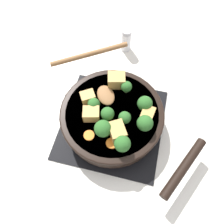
# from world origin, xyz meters

# --- Properties ---
(ground_plane) EXTENTS (2.40, 2.40, 0.00)m
(ground_plane) POSITION_xyz_m (0.00, 0.00, 0.00)
(ground_plane) COLOR white
(front_burner_grate) EXTENTS (0.31, 0.31, 0.03)m
(front_burner_grate) POSITION_xyz_m (0.00, 0.00, 0.01)
(front_burner_grate) COLOR black
(front_burner_grate) RESTS_ON ground_plane
(skillet_pan) EXTENTS (0.34, 0.41, 0.06)m
(skillet_pan) POSITION_xyz_m (0.00, 0.00, 0.06)
(skillet_pan) COLOR black
(skillet_pan) RESTS_ON front_burner_grate
(wooden_spoon) EXTENTS (0.25, 0.24, 0.02)m
(wooden_spoon) POSITION_xyz_m (-0.12, -0.08, 0.09)
(wooden_spoon) COLOR olive
(wooden_spoon) RESTS_ON skillet_pan
(tofu_cube_center_large) EXTENTS (0.05, 0.06, 0.04)m
(tofu_cube_center_large) POSITION_xyz_m (-0.09, -0.01, 0.10)
(tofu_cube_center_large) COLOR tan
(tofu_cube_center_large) RESTS_ON skillet_pan
(tofu_cube_near_handle) EXTENTS (0.05, 0.04, 0.03)m
(tofu_cube_near_handle) POSITION_xyz_m (-0.01, 0.10, 0.10)
(tofu_cube_near_handle) COLOR tan
(tofu_cube_near_handle) RESTS_ON skillet_pan
(tofu_cube_east_chunk) EXTENTS (0.04, 0.05, 0.03)m
(tofu_cube_east_chunk) POSITION_xyz_m (0.03, -0.05, 0.10)
(tofu_cube_east_chunk) COLOR tan
(tofu_cube_east_chunk) RESTS_ON skillet_pan
(tofu_cube_west_chunk) EXTENTS (0.06, 0.06, 0.04)m
(tofu_cube_west_chunk) POSITION_xyz_m (0.06, 0.03, 0.10)
(tofu_cube_west_chunk) COLOR tan
(tofu_cube_west_chunk) RESTS_ON skillet_pan
(tofu_cube_back_piece) EXTENTS (0.05, 0.05, 0.03)m
(tofu_cube_back_piece) POSITION_xyz_m (-0.02, -0.08, 0.10)
(tofu_cube_back_piece) COLOR tan
(tofu_cube_back_piece) RESTS_ON skillet_pan
(broccoli_floret_near_spoon) EXTENTS (0.05, 0.05, 0.05)m
(broccoli_floret_near_spoon) POSITION_xyz_m (0.07, -0.01, 0.11)
(broccoli_floret_near_spoon) COLOR #709956
(broccoli_floret_near_spoon) RESTS_ON skillet_pan
(broccoli_floret_center_top) EXTENTS (0.04, 0.04, 0.05)m
(broccoli_floret_center_top) POSITION_xyz_m (0.03, 0.09, 0.11)
(broccoli_floret_center_top) COLOR #709956
(broccoli_floret_center_top) RESTS_ON skillet_pan
(broccoli_floret_east_rim) EXTENTS (0.03, 0.03, 0.04)m
(broccoli_floret_east_rim) POSITION_xyz_m (-0.00, -0.05, 0.11)
(broccoli_floret_east_rim) COLOR #709956
(broccoli_floret_east_rim) RESTS_ON skillet_pan
(broccoli_floret_west_rim) EXTENTS (0.04, 0.04, 0.05)m
(broccoli_floret_west_rim) POSITION_xyz_m (-0.03, 0.08, 0.11)
(broccoli_floret_west_rim) COLOR #709956
(broccoli_floret_west_rim) RESTS_ON skillet_pan
(broccoli_floret_north_edge) EXTENTS (0.03, 0.03, 0.04)m
(broccoli_floret_north_edge) POSITION_xyz_m (0.02, 0.04, 0.11)
(broccoli_floret_north_edge) COLOR #709956
(broccoli_floret_north_edge) RESTS_ON skillet_pan
(broccoli_floret_south_cluster) EXTENTS (0.03, 0.03, 0.04)m
(broccoli_floret_south_cluster) POSITION_xyz_m (-0.08, 0.02, 0.11)
(broccoli_floret_south_cluster) COLOR #709956
(broccoli_floret_south_cluster) RESTS_ON skillet_pan
(broccoli_floret_mid_floret) EXTENTS (0.04, 0.04, 0.05)m
(broccoli_floret_mid_floret) POSITION_xyz_m (0.09, 0.05, 0.11)
(broccoli_floret_mid_floret) COLOR #709956
(broccoli_floret_mid_floret) RESTS_ON skillet_pan
(broccoli_floret_small_inner) EXTENTS (0.04, 0.04, 0.04)m
(broccoli_floret_small_inner) POSITION_xyz_m (0.02, -0.01, 0.11)
(broccoli_floret_small_inner) COLOR #709956
(broccoli_floret_small_inner) RESTS_ON skillet_pan
(carrot_slice_orange_thin) EXTENTS (0.03, 0.03, 0.01)m
(carrot_slice_orange_thin) POSITION_xyz_m (0.08, -0.04, 0.09)
(carrot_slice_orange_thin) COLOR orange
(carrot_slice_orange_thin) RESTS_ON skillet_pan
(carrot_slice_near_center) EXTENTS (0.03, 0.03, 0.01)m
(carrot_slice_near_center) POSITION_xyz_m (0.09, 0.02, 0.09)
(carrot_slice_near_center) COLOR orange
(carrot_slice_near_center) RESTS_ON skillet_pan
(salt_shaker) EXTENTS (0.04, 0.04, 0.09)m
(salt_shaker) POSITION_xyz_m (-0.31, -0.02, 0.04)
(salt_shaker) COLOR white
(salt_shaker) RESTS_ON ground_plane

